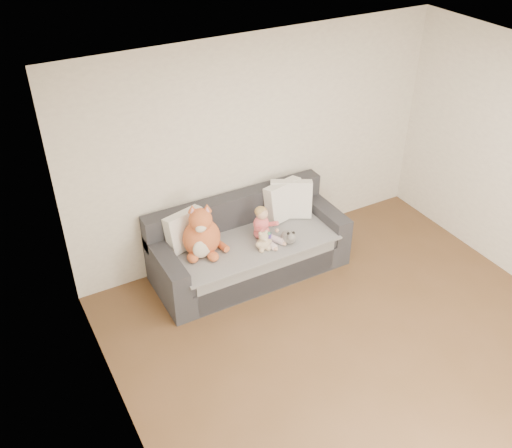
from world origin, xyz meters
The scene contains 10 objects.
room_shell centered at (0.00, 0.42, 1.30)m, with size 5.00×5.00×5.00m.
sofa centered at (-0.37, 2.06, 0.31)m, with size 2.20×0.94×0.85m.
cushion_left centered at (-1.05, 2.23, 0.68)m, with size 0.48×0.31×0.42m.
cushion_right_back centered at (0.19, 2.22, 0.69)m, with size 0.52×0.32×0.45m.
cushion_right_front centered at (0.28, 2.21, 0.69)m, with size 0.53×0.43×0.46m.
toddler centered at (-0.24, 1.94, 0.64)m, with size 0.28×0.41×0.40m.
plush_cat centered at (-0.95, 2.02, 0.70)m, with size 0.48×0.44×0.63m.
teddy_bear centered at (-0.34, 1.76, 0.57)m, with size 0.19×0.14×0.24m.
plush_cow centered at (-0.03, 1.73, 0.55)m, with size 0.15×0.23×0.19m.
sippy_cup centered at (-0.21, 1.88, 0.54)m, with size 0.10×0.09×0.12m.
Camera 1 is at (-2.82, -2.58, 4.18)m, focal length 40.00 mm.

